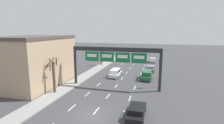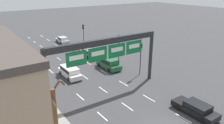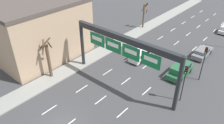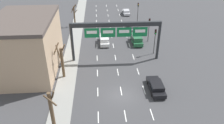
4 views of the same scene
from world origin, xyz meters
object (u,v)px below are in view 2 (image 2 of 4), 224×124
(traffic_light_far_end, at_px, (83,31))
(traffic_light_mid_block, at_px, (141,53))
(sign_gantry, at_px, (106,50))
(suv_white, at_px, (70,71))
(car_silver, at_px, (62,40))
(car_grey, at_px, (88,53))
(tree_bare_second, at_px, (54,111))
(tree_bare_closest, at_px, (3,49))
(car_black, at_px, (196,108))
(traffic_light_near_gantry, at_px, (119,44))
(suv_green, at_px, (109,63))

(traffic_light_far_end, bearing_deg, traffic_light_mid_block, -89.86)
(sign_gantry, relative_size, suv_white, 3.15)
(car_silver, distance_m, car_grey, 12.25)
(tree_bare_second, bearing_deg, tree_bare_closest, 89.98)
(car_black, relative_size, tree_bare_closest, 0.93)
(tree_bare_second, bearing_deg, suv_white, 60.79)
(sign_gantry, height_order, traffic_light_near_gantry, sign_gantry)
(car_grey, bearing_deg, traffic_light_near_gantry, -71.61)
(suv_green, height_order, car_grey, suv_green)
(sign_gantry, xyz_separation_m, car_grey, (5.20, 14.03, -4.80))
(traffic_light_near_gantry, distance_m, traffic_light_mid_block, 5.53)
(traffic_light_mid_block, relative_size, traffic_light_far_end, 0.97)
(car_silver, xyz_separation_m, traffic_light_near_gantry, (2.24, -18.83, 2.80))
(car_silver, distance_m, suv_white, 20.37)
(car_grey, height_order, traffic_light_far_end, traffic_light_far_end)
(car_black, bearing_deg, sign_gantry, 117.74)
(tree_bare_closest, distance_m, tree_bare_second, 22.83)
(traffic_light_near_gantry, height_order, traffic_light_mid_block, traffic_light_near_gantry)
(traffic_light_far_end, bearing_deg, car_black, -94.53)
(car_grey, bearing_deg, traffic_light_far_end, 70.20)
(traffic_light_near_gantry, bearing_deg, traffic_light_mid_block, -91.09)
(car_black, distance_m, car_grey, 23.40)
(traffic_light_near_gantry, distance_m, tree_bare_second, 20.24)
(car_grey, distance_m, tree_bare_second, 23.61)
(suv_white, relative_size, car_black, 1.00)
(suv_white, xyz_separation_m, traffic_light_near_gantry, (9.11, 0.35, 2.65))
(car_silver, xyz_separation_m, car_black, (-0.22, -35.65, -0.01))
(car_grey, distance_m, traffic_light_mid_block, 12.57)
(suv_green, xyz_separation_m, traffic_light_far_end, (2.37, 12.95, 2.56))
(suv_green, relative_size, traffic_light_mid_block, 1.00)
(traffic_light_near_gantry, bearing_deg, car_silver, 96.77)
(car_grey, bearing_deg, car_silver, 90.23)
(traffic_light_near_gantry, relative_size, traffic_light_mid_block, 1.03)
(traffic_light_mid_block, xyz_separation_m, tree_bare_second, (-15.80, -6.97, -0.43))
(suv_white, distance_m, car_grey, 9.79)
(sign_gantry, relative_size, tree_bare_second, 2.75)
(car_silver, relative_size, suv_green, 0.86)
(sign_gantry, xyz_separation_m, car_silver, (5.15, 26.28, -4.80))
(car_grey, bearing_deg, sign_gantry, -110.33)
(sign_gantry, relative_size, car_grey, 3.20)
(sign_gantry, relative_size, traffic_light_near_gantry, 3.07)
(sign_gantry, bearing_deg, car_silver, 78.92)
(suv_green, bearing_deg, traffic_light_far_end, 79.64)
(sign_gantry, relative_size, car_black, 3.15)
(traffic_light_far_end, height_order, tree_bare_closest, tree_bare_closest)
(tree_bare_second, bearing_deg, sign_gantry, 30.62)
(suv_green, distance_m, tree_bare_closest, 17.46)
(car_black, relative_size, traffic_light_near_gantry, 0.97)
(car_silver, xyz_separation_m, traffic_light_far_end, (2.09, -6.60, 2.79))
(car_silver, xyz_separation_m, suv_white, (-6.88, -19.17, 0.15))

